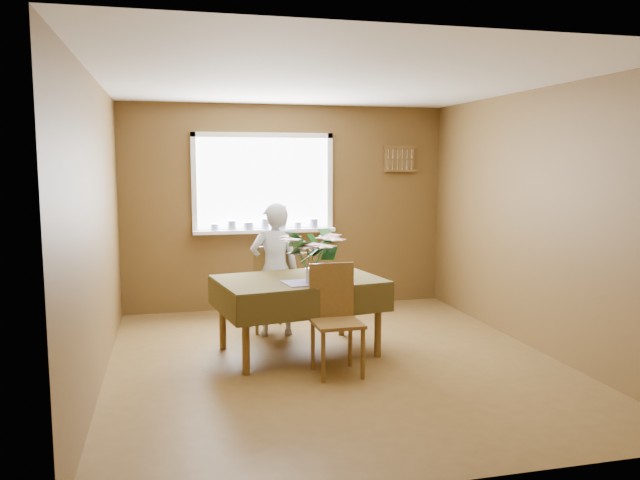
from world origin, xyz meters
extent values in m
plane|color=brown|center=(0.00, 0.00, 0.00)|extent=(4.50, 4.50, 0.00)
plane|color=white|center=(0.00, 0.00, 2.50)|extent=(4.50, 4.50, 0.00)
plane|color=brown|center=(0.00, 2.25, 1.25)|extent=(4.00, 0.00, 4.00)
plane|color=brown|center=(0.00, -2.25, 1.25)|extent=(4.00, 0.00, 4.00)
plane|color=brown|center=(-2.00, 0.00, 1.25)|extent=(0.00, 4.50, 4.50)
plane|color=brown|center=(2.00, 0.00, 1.25)|extent=(0.00, 4.50, 4.50)
cube|color=white|center=(-0.30, 2.23, 1.55)|extent=(1.60, 0.01, 1.10)
cube|color=white|center=(-0.30, 2.22, 2.13)|extent=(1.72, 0.06, 0.06)
cube|color=white|center=(-0.30, 2.22, 0.97)|extent=(1.72, 0.06, 0.06)
cube|color=white|center=(-1.13, 2.22, 1.55)|extent=(0.06, 0.06, 1.22)
cube|color=white|center=(0.53, 2.22, 1.55)|extent=(0.06, 0.06, 1.22)
cube|color=white|center=(-0.30, 2.15, 0.98)|extent=(1.72, 0.20, 0.04)
cylinder|color=white|center=(-0.90, 2.13, 1.04)|extent=(0.09, 0.09, 0.08)
cylinder|color=white|center=(-0.70, 2.13, 1.06)|extent=(0.11, 0.11, 0.12)
cylinder|color=white|center=(-0.50, 2.13, 1.05)|extent=(0.12, 0.12, 0.09)
cylinder|color=white|center=(-0.30, 2.13, 1.06)|extent=(0.10, 0.10, 0.13)
cylinder|color=white|center=(-0.10, 2.13, 1.05)|extent=(0.11, 0.11, 0.10)
cylinder|color=white|center=(0.10, 2.13, 1.04)|extent=(0.09, 0.09, 0.08)
cylinder|color=white|center=(0.30, 2.13, 1.06)|extent=(0.11, 0.11, 0.12)
cube|color=brown|center=(1.45, 2.23, 1.85)|extent=(0.40, 0.03, 0.30)
cube|color=brown|center=(1.45, 2.21, 2.00)|extent=(0.44, 0.04, 0.03)
cube|color=brown|center=(1.45, 2.21, 1.70)|extent=(0.44, 0.04, 0.03)
cylinder|color=brown|center=(-0.82, -0.17, 0.34)|extent=(0.07, 0.07, 0.67)
cylinder|color=brown|center=(0.43, 0.04, 0.34)|extent=(0.07, 0.07, 0.67)
cylinder|color=brown|center=(-0.95, 0.62, 0.34)|extent=(0.07, 0.07, 0.67)
cylinder|color=brown|center=(0.30, 0.83, 0.34)|extent=(0.07, 0.07, 0.67)
cube|color=brown|center=(-0.26, 0.33, 0.69)|extent=(1.56, 1.17, 0.04)
cube|color=#352D13|center=(-0.26, 0.33, 0.72)|extent=(1.62, 1.23, 0.01)
cube|color=#352D13|center=(-0.18, -0.16, 0.58)|extent=(1.46, 0.25, 0.27)
cube|color=#352D13|center=(-0.34, 0.83, 0.58)|extent=(1.46, 0.25, 0.27)
cube|color=#352D13|center=(-0.99, 0.21, 0.58)|extent=(0.18, 0.99, 0.27)
cube|color=#352D13|center=(0.47, 0.45, 0.58)|extent=(0.18, 0.99, 0.27)
cube|color=#4F66E0|center=(-0.22, 0.10, 0.73)|extent=(0.47, 0.38, 0.01)
cylinder|color=brown|center=(-0.25, 1.42, 0.21)|extent=(0.04, 0.04, 0.43)
cylinder|color=brown|center=(-0.59, 1.39, 0.21)|extent=(0.04, 0.04, 0.43)
cylinder|color=brown|center=(-0.22, 1.08, 0.21)|extent=(0.04, 0.04, 0.43)
cylinder|color=brown|center=(-0.56, 1.05, 0.21)|extent=(0.04, 0.04, 0.43)
cube|color=brown|center=(-0.40, 1.23, 0.44)|extent=(0.43, 0.43, 0.03)
cube|color=brown|center=(-0.39, 1.05, 0.70)|extent=(0.40, 0.06, 0.48)
cylinder|color=brown|center=(-0.23, -0.51, 0.21)|extent=(0.04, 0.04, 0.43)
cylinder|color=brown|center=(0.11, -0.51, 0.21)|extent=(0.04, 0.04, 0.43)
cylinder|color=brown|center=(-0.24, -0.17, 0.21)|extent=(0.04, 0.04, 0.43)
cylinder|color=brown|center=(0.10, -0.16, 0.21)|extent=(0.04, 0.04, 0.43)
cube|color=brown|center=(-0.06, -0.34, 0.44)|extent=(0.41, 0.41, 0.03)
cube|color=brown|center=(-0.07, -0.15, 0.70)|extent=(0.40, 0.04, 0.48)
imported|color=white|center=(-0.37, 1.00, 0.70)|extent=(0.52, 0.35, 1.39)
cylinder|color=white|center=(-0.19, 0.12, 0.79)|extent=(0.10, 0.10, 0.13)
cylinder|color=#33662D|center=(-0.19, 0.12, 0.89)|extent=(0.06, 0.06, 0.09)
cylinder|color=white|center=(0.09, 0.50, 0.73)|extent=(0.29, 0.29, 0.01)
cube|color=silver|center=(-0.03, 0.10, 0.73)|extent=(0.08, 0.22, 0.00)
camera|label=1|loc=(-1.43, -5.32, 1.80)|focal=35.00mm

